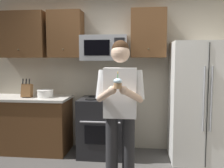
{
  "coord_description": "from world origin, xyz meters",
  "views": [
    {
      "loc": [
        0.42,
        -2.51,
        1.53
      ],
      "look_at": [
        0.1,
        0.37,
        1.25
      ],
      "focal_mm": 39.6,
      "sensor_mm": 36.0,
      "label": 1
    }
  ],
  "objects_px": {
    "oven_range": "(104,126)",
    "knife_block": "(27,90)",
    "bowl_large_white": "(45,93)",
    "person": "(120,106)",
    "microwave": "(104,48)",
    "refrigerator": "(201,102)",
    "cupcake": "(118,83)"
  },
  "relations": [
    {
      "from": "oven_range",
      "to": "cupcake",
      "type": "distance_m",
      "value": 1.61
    },
    {
      "from": "refrigerator",
      "to": "bowl_large_white",
      "type": "bearing_deg",
      "value": 178.85
    },
    {
      "from": "person",
      "to": "cupcake",
      "type": "bearing_deg",
      "value": -90.0
    },
    {
      "from": "refrigerator",
      "to": "cupcake",
      "type": "height_order",
      "value": "refrigerator"
    },
    {
      "from": "refrigerator",
      "to": "knife_block",
      "type": "distance_m",
      "value": 2.77
    },
    {
      "from": "oven_range",
      "to": "knife_block",
      "type": "distance_m",
      "value": 1.39
    },
    {
      "from": "oven_range",
      "to": "cupcake",
      "type": "height_order",
      "value": "cupcake"
    },
    {
      "from": "knife_block",
      "to": "bowl_large_white",
      "type": "height_order",
      "value": "knife_block"
    },
    {
      "from": "bowl_large_white",
      "to": "person",
      "type": "xyz_separation_m",
      "value": [
        1.32,
        -1.02,
        0.01
      ]
    },
    {
      "from": "microwave",
      "to": "oven_range",
      "type": "bearing_deg",
      "value": -90.02
    },
    {
      "from": "bowl_large_white",
      "to": "person",
      "type": "relative_size",
      "value": 0.15
    },
    {
      "from": "oven_range",
      "to": "bowl_large_white",
      "type": "relative_size",
      "value": 3.47
    },
    {
      "from": "bowl_large_white",
      "to": "person",
      "type": "bearing_deg",
      "value": -37.64
    },
    {
      "from": "bowl_large_white",
      "to": "cupcake",
      "type": "relative_size",
      "value": 1.54
    },
    {
      "from": "person",
      "to": "oven_range",
      "type": "bearing_deg",
      "value": 109.0
    },
    {
      "from": "oven_range",
      "to": "refrigerator",
      "type": "bearing_deg",
      "value": -1.5
    },
    {
      "from": "person",
      "to": "cupcake",
      "type": "relative_size",
      "value": 10.13
    },
    {
      "from": "knife_block",
      "to": "bowl_large_white",
      "type": "xyz_separation_m",
      "value": [
        0.29,
        0.04,
        -0.05
      ]
    },
    {
      "from": "refrigerator",
      "to": "knife_block",
      "type": "xyz_separation_m",
      "value": [
        -2.76,
        0.01,
        0.13
      ]
    },
    {
      "from": "refrigerator",
      "to": "person",
      "type": "height_order",
      "value": "refrigerator"
    },
    {
      "from": "microwave",
      "to": "bowl_large_white",
      "type": "relative_size",
      "value": 2.76
    },
    {
      "from": "knife_block",
      "to": "person",
      "type": "height_order",
      "value": "person"
    },
    {
      "from": "microwave",
      "to": "person",
      "type": "xyz_separation_m",
      "value": [
        0.35,
        -1.12,
        -0.72
      ]
    },
    {
      "from": "bowl_large_white",
      "to": "cupcake",
      "type": "xyz_separation_m",
      "value": [
        1.32,
        -1.34,
        0.31
      ]
    },
    {
      "from": "knife_block",
      "to": "bowl_large_white",
      "type": "bearing_deg",
      "value": 7.69
    },
    {
      "from": "oven_range",
      "to": "bowl_large_white",
      "type": "distance_m",
      "value": 1.1
    },
    {
      "from": "cupcake",
      "to": "oven_range",
      "type": "bearing_deg",
      "value": 104.55
    },
    {
      "from": "refrigerator",
      "to": "bowl_large_white",
      "type": "height_order",
      "value": "refrigerator"
    },
    {
      "from": "cupcake",
      "to": "knife_block",
      "type": "bearing_deg",
      "value": 141.0
    },
    {
      "from": "microwave",
      "to": "refrigerator",
      "type": "xyz_separation_m",
      "value": [
        1.5,
        -0.16,
        -0.82
      ]
    },
    {
      "from": "microwave",
      "to": "cupcake",
      "type": "xyz_separation_m",
      "value": [
        0.35,
        -1.45,
        -0.43
      ]
    },
    {
      "from": "knife_block",
      "to": "person",
      "type": "distance_m",
      "value": 1.88
    }
  ]
}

